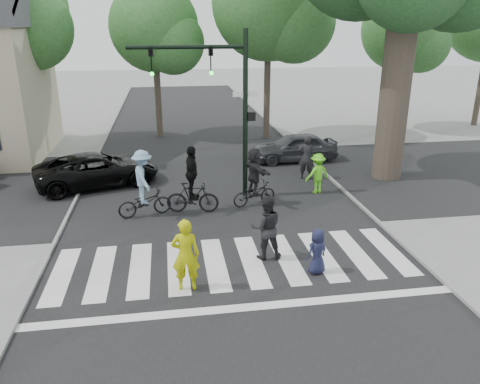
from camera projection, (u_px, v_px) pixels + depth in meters
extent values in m
plane|color=gray|center=(239.00, 281.00, 11.82)|extent=(120.00, 120.00, 0.00)
cube|color=black|center=(217.00, 208.00, 16.46)|extent=(10.00, 70.00, 0.01)
cube|color=black|center=(209.00, 182.00, 19.25)|extent=(70.00, 10.00, 0.01)
cube|color=gray|center=(68.00, 216.00, 15.70)|extent=(0.10, 70.00, 0.10)
cube|color=gray|center=(353.00, 199.00, 17.19)|extent=(0.10, 70.00, 0.10)
cube|color=silver|center=(61.00, 275.00, 12.08)|extent=(0.55, 3.00, 0.01)
cube|color=silver|center=(101.00, 272.00, 12.23)|extent=(0.55, 3.00, 0.01)
cube|color=silver|center=(140.00, 269.00, 12.37)|extent=(0.55, 3.00, 0.01)
cube|color=silver|center=(178.00, 266.00, 12.52)|extent=(0.55, 3.00, 0.01)
cube|color=silver|center=(215.00, 263.00, 12.67)|extent=(0.55, 3.00, 0.01)
cube|color=silver|center=(251.00, 261.00, 12.82)|extent=(0.55, 3.00, 0.01)
cube|color=silver|center=(287.00, 258.00, 12.96)|extent=(0.55, 3.00, 0.01)
cube|color=silver|center=(321.00, 255.00, 13.11)|extent=(0.55, 3.00, 0.01)
cube|color=silver|center=(355.00, 253.00, 13.26)|extent=(0.55, 3.00, 0.01)
cube|color=silver|center=(388.00, 250.00, 13.41)|extent=(0.55, 3.00, 0.01)
cube|color=silver|center=(247.00, 307.00, 10.70)|extent=(10.00, 0.30, 0.01)
cylinder|color=black|center=(245.00, 117.00, 16.74)|extent=(0.18, 0.18, 6.00)
cylinder|color=black|center=(187.00, 47.00, 15.64)|extent=(4.00, 0.14, 0.14)
imported|color=black|center=(211.00, 61.00, 15.91)|extent=(0.16, 0.20, 1.00)
sphere|color=#19E533|center=(211.00, 73.00, 15.93)|extent=(0.14, 0.14, 0.14)
imported|color=black|center=(151.00, 61.00, 15.61)|extent=(0.16, 0.20, 1.00)
sphere|color=#19E533|center=(152.00, 74.00, 15.64)|extent=(0.14, 0.14, 0.14)
cube|color=black|center=(251.00, 116.00, 16.78)|extent=(0.28, 0.18, 0.30)
cube|color=#FF660C|center=(254.00, 116.00, 16.79)|extent=(0.02, 0.14, 0.20)
cube|color=white|center=(245.00, 94.00, 16.47)|extent=(0.90, 0.04, 0.18)
cylinder|color=brown|center=(395.00, 94.00, 18.71)|extent=(1.20, 1.20, 7.00)
cylinder|color=brown|center=(414.00, 14.00, 17.56)|extent=(1.29, 1.74, 2.93)
cylinder|color=brown|center=(19.00, 84.00, 24.00)|extent=(0.36, 0.36, 6.44)
sphere|color=#2E6228|center=(7.00, 7.00, 22.75)|extent=(5.80, 5.80, 5.80)
sphere|color=#2E6228|center=(30.00, 27.00, 22.43)|extent=(4.06, 4.06, 4.06)
cylinder|color=brown|center=(158.00, 87.00, 26.19)|extent=(0.36, 0.36, 5.60)
sphere|color=#2E6228|center=(154.00, 27.00, 25.11)|extent=(4.80, 4.80, 4.80)
sphere|color=#2E6228|center=(173.00, 43.00, 24.85)|extent=(3.36, 3.36, 3.36)
cylinder|color=brown|center=(267.00, 78.00, 25.68)|extent=(0.36, 0.36, 6.72)
sphere|color=#2E6228|center=(269.00, 2.00, 24.38)|extent=(6.00, 6.00, 6.00)
sphere|color=#2E6228|center=(295.00, 22.00, 24.05)|extent=(4.20, 4.20, 4.20)
cylinder|color=brown|center=(396.00, 85.00, 27.81)|extent=(0.36, 0.36, 5.46)
sphere|color=#2E6228|center=(402.00, 29.00, 26.76)|extent=(4.60, 4.60, 4.60)
sphere|color=#2E6228|center=(421.00, 44.00, 26.52)|extent=(3.22, 3.22, 3.22)
imported|color=#B7BB09|center=(186.00, 255.00, 11.15)|extent=(0.71, 0.50, 1.85)
imported|color=#191C39|center=(317.00, 252.00, 12.01)|extent=(0.70, 0.58, 1.22)
imported|color=black|center=(266.00, 227.00, 12.70)|extent=(0.91, 0.73, 1.82)
imported|color=black|center=(145.00, 203.00, 15.70)|extent=(1.90, 1.06, 0.94)
imported|color=#769BB5|center=(143.00, 177.00, 15.40)|extent=(0.95, 1.30, 1.81)
imported|color=black|center=(193.00, 197.00, 15.98)|extent=(1.85, 0.80, 1.07)
imported|color=black|center=(192.00, 173.00, 15.69)|extent=(0.63, 1.15, 1.85)
imported|color=black|center=(254.00, 193.00, 16.67)|extent=(1.75, 1.04, 0.87)
imported|color=black|center=(254.00, 171.00, 16.39)|extent=(0.93, 1.62, 1.66)
imported|color=black|center=(97.00, 170.00, 18.60)|extent=(5.24, 3.57, 1.33)
imported|color=#35373B|center=(295.00, 147.00, 21.98)|extent=(3.98, 1.68, 1.34)
imported|color=#60DD1F|center=(317.00, 173.00, 17.77)|extent=(1.12, 0.83, 1.55)
imported|color=black|center=(306.00, 157.00, 19.34)|extent=(0.79, 0.65, 1.85)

